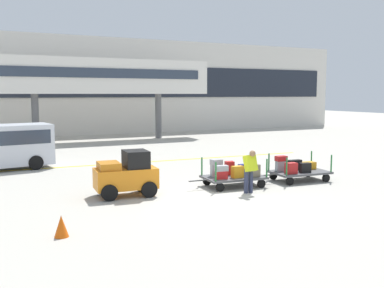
# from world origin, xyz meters

# --- Properties ---
(ground_plane) EXTENTS (120.00, 120.00, 0.00)m
(ground_plane) POSITION_xyz_m (0.00, 0.00, 0.00)
(ground_plane) COLOR #B2ADA0
(apron_lead_line) EXTENTS (19.03, 1.08, 0.01)m
(apron_lead_line) POSITION_xyz_m (0.46, 8.59, 0.00)
(apron_lead_line) COLOR yellow
(apron_lead_line) RESTS_ON ground_plane
(terminal_building) EXTENTS (55.59, 2.51, 8.41)m
(terminal_building) POSITION_xyz_m (0.00, 25.98, 4.21)
(terminal_building) COLOR beige
(terminal_building) RESTS_ON ground_plane
(jet_bridge) EXTENTS (19.12, 3.00, 6.14)m
(jet_bridge) POSITION_xyz_m (-0.49, 19.99, 4.79)
(jet_bridge) COLOR silver
(jet_bridge) RESTS_ON ground_plane
(baggage_tug) EXTENTS (2.17, 1.36, 1.58)m
(baggage_tug) POSITION_xyz_m (-2.46, 1.68, 0.75)
(baggage_tug) COLOR orange
(baggage_tug) RESTS_ON ground_plane
(baggage_cart_lead) EXTENTS (3.04, 1.56, 1.10)m
(baggage_cart_lead) POSITION_xyz_m (1.69, 1.37, 0.51)
(baggage_cart_lead) COLOR #4C4C4F
(baggage_cart_lead) RESTS_ON ground_plane
(baggage_cart_middle) EXTENTS (3.04, 1.56, 1.10)m
(baggage_cart_middle) POSITION_xyz_m (4.62, 1.21, 0.48)
(baggage_cart_middle) COLOR #4C4C4F
(baggage_cart_middle) RESTS_ON ground_plane
(baggage_handler) EXTENTS (0.41, 0.44, 1.56)m
(baggage_handler) POSITION_xyz_m (1.62, 0.16, 0.87)
(baggage_handler) COLOR #2D334C
(baggage_handler) RESTS_ON ground_plane
(safety_cone_near) EXTENTS (0.36, 0.36, 0.55)m
(safety_cone_near) POSITION_xyz_m (-5.24, -1.85, 0.28)
(safety_cone_near) COLOR #EA590F
(safety_cone_near) RESTS_ON ground_plane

